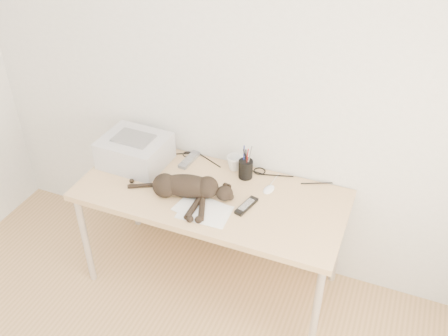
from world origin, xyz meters
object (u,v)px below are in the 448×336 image
at_px(pen_cup, 246,169).
at_px(mouse, 269,188).
at_px(desk, 217,202).
at_px(cat, 184,187).
at_px(printer, 135,151).
at_px(mug, 235,163).

xyz_separation_m(pen_cup, mouse, (0.18, -0.07, -0.05)).
distance_m(desk, mouse, 0.35).
relative_size(desk, cat, 2.45).
height_order(printer, mug, printer).
distance_m(desk, cat, 0.29).
bearing_deg(mouse, desk, -156.09).
height_order(cat, mouse, cat).
relative_size(mug, pen_cup, 0.45).
bearing_deg(cat, desk, 39.74).
xyz_separation_m(cat, pen_cup, (0.27, 0.31, -0.00)).
height_order(desk, mouse, mouse).
height_order(desk, mug, mug).
xyz_separation_m(desk, printer, (-0.57, 0.02, 0.22)).
xyz_separation_m(mug, mouse, (0.27, -0.13, -0.03)).
relative_size(cat, mouse, 6.74).
bearing_deg(cat, mug, 51.55).
distance_m(printer, pen_cup, 0.72).
height_order(printer, mouse, printer).
height_order(desk, pen_cup, pen_cup).
relative_size(desk, pen_cup, 7.12).
height_order(desk, printer, printer).
bearing_deg(cat, printer, 143.01).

